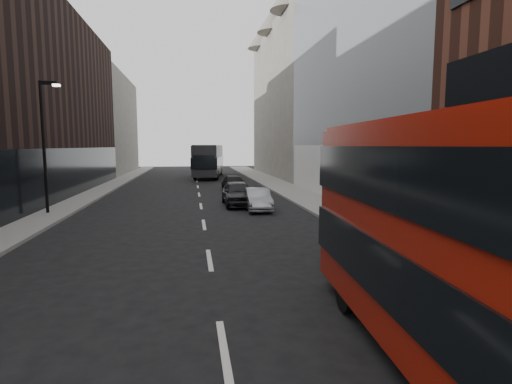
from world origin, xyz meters
name	(u,v)px	position (x,y,z in m)	size (l,w,h in m)	color
sidewalk_right	(296,193)	(7.50, 25.00, 0.07)	(3.00, 80.00, 0.15)	slate
sidewalk_left	(87,197)	(-8.00, 25.00, 0.07)	(2.00, 80.00, 0.15)	slate
building_modern_block	(371,53)	(11.47, 21.00, 9.90)	(5.03, 22.00, 20.00)	#A4A8AE
building_victorian	(288,98)	(11.38, 44.00, 9.66)	(6.50, 24.00, 21.00)	slate
building_left_mid	(53,105)	(-11.50, 30.00, 7.00)	(5.00, 24.00, 14.00)	black
building_left_far	(109,125)	(-11.50, 52.00, 6.50)	(5.00, 20.00, 13.00)	slate
street_lamp	(45,138)	(-8.22, 18.00, 4.18)	(1.06, 0.22, 7.00)	black
red_bus	(494,247)	(3.68, -0.02, 2.34)	(3.22, 10.57, 4.21)	#971609
grey_bus	(209,160)	(1.52, 43.23, 2.06)	(4.32, 12.15, 3.85)	black
car_a	(238,193)	(2.34, 20.00, 0.78)	(1.85, 4.59, 1.56)	black
car_b	(258,199)	(3.29, 18.00, 0.64)	(1.35, 3.87, 1.28)	gray
car_c	(234,184)	(2.93, 28.05, 0.63)	(1.76, 4.32, 1.25)	black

